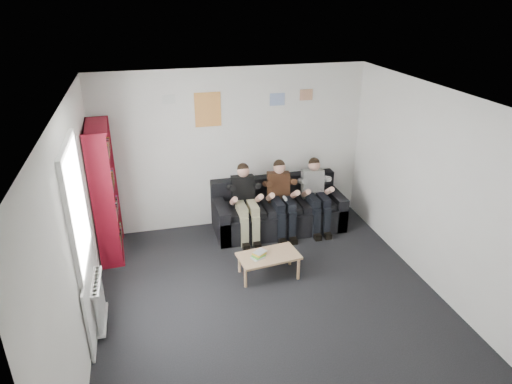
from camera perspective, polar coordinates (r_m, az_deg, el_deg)
room_shell at (r=5.43m, az=2.49°, el=-2.91°), size 5.00×5.00×5.00m
sofa at (r=7.86m, az=2.74°, el=-2.43°), size 2.19×0.89×0.84m
bookshelf at (r=7.15m, az=-18.30°, el=-0.03°), size 0.31×0.93×2.08m
coffee_table at (r=6.57m, az=1.60°, el=-8.18°), size 0.86×0.47×0.34m
game_cases at (r=6.50m, az=0.37°, el=-7.84°), size 0.23×0.21×0.05m
person_left at (r=7.40m, az=-1.30°, el=-1.35°), size 0.37×0.79×1.25m
person_middle at (r=7.55m, az=3.22°, el=-0.84°), size 0.37×0.79×1.26m
person_right at (r=7.74m, az=7.53°, el=-0.41°), size 0.36×0.77×1.24m
radiator at (r=5.98m, az=-18.97°, el=-12.80°), size 0.10×0.64×0.60m
window at (r=5.63m, az=-20.65°, el=-7.28°), size 0.05×1.30×2.36m
poster_large at (r=7.40m, az=-6.04°, el=10.20°), size 0.42×0.01×0.55m
poster_blue at (r=7.62m, az=2.67°, el=11.49°), size 0.25×0.01×0.20m
poster_pink at (r=7.77m, az=6.29°, el=11.99°), size 0.22×0.01×0.18m
poster_sign at (r=7.29m, az=-10.86°, el=11.32°), size 0.20×0.01×0.14m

